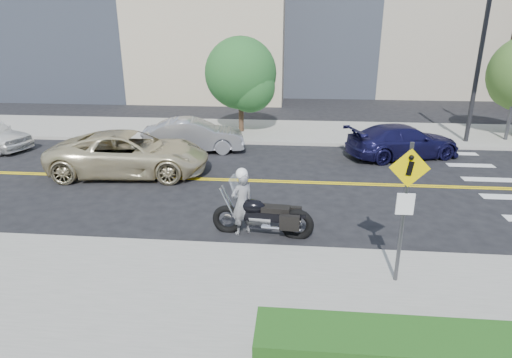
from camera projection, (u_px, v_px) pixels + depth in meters
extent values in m
plane|color=black|center=(238.00, 180.00, 15.39)|extent=(120.00, 120.00, 0.00)
cube|color=#9E9B91|center=(187.00, 306.00, 8.33)|extent=(60.00, 5.00, 0.15)
cube|color=#9E9B91|center=(257.00, 131.00, 22.40)|extent=(60.00, 5.00, 0.15)
cylinder|color=black|center=(479.00, 64.00, 18.92)|extent=(0.20, 0.20, 7.00)
cylinder|color=#4C4C51|center=(403.00, 215.00, 8.56)|extent=(0.08, 0.08, 3.00)
cube|color=#F9D800|center=(410.00, 168.00, 8.20)|extent=(0.78, 0.03, 0.78)
cube|color=white|center=(405.00, 204.00, 8.45)|extent=(0.35, 0.03, 0.45)
imported|color=silver|center=(242.00, 203.00, 11.14)|extent=(0.75, 0.71, 1.73)
sphere|color=white|center=(242.00, 174.00, 10.87)|extent=(0.31, 0.31, 0.31)
imported|color=beige|center=(130.00, 153.00, 15.80)|extent=(5.95, 3.12, 1.60)
imported|color=#96979D|center=(194.00, 135.00, 18.75)|extent=(4.57, 2.26, 1.44)
imported|color=#171642|center=(403.00, 141.00, 17.90)|extent=(5.16, 3.40, 1.39)
cylinder|color=#382619|center=(241.00, 96.00, 21.43)|extent=(0.26, 0.26, 3.93)
sphere|color=#1B561C|center=(241.00, 73.00, 21.06)|extent=(3.54, 3.54, 3.54)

